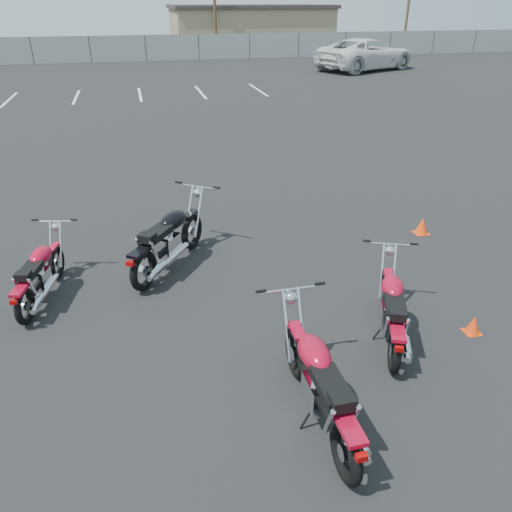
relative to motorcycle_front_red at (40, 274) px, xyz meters
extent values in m
plane|color=black|center=(3.09, -1.20, -0.44)|extent=(120.00, 120.00, 0.00)
torus|color=black|center=(0.14, 0.66, -0.16)|extent=(0.22, 0.56, 0.55)
cylinder|color=silver|center=(0.14, 0.66, -0.16)|extent=(0.12, 0.16, 0.15)
torus|color=black|center=(-0.16, -0.64, -0.16)|extent=(0.22, 0.56, 0.55)
cylinder|color=silver|center=(-0.16, -0.64, -0.16)|extent=(0.12, 0.16, 0.15)
cube|color=black|center=(-0.01, 0.01, -0.12)|extent=(0.30, 0.97, 0.06)
cube|color=silver|center=(-0.02, -0.04, -0.07)|extent=(0.33, 0.40, 0.28)
cylinder|color=silver|center=(-0.02, -0.04, 0.10)|extent=(0.23, 0.27, 0.24)
ellipsoid|color=#AC0A25|center=(0.03, 0.17, 0.23)|extent=(0.39, 0.58, 0.24)
cube|color=black|center=(-0.07, -0.26, 0.21)|extent=(0.35, 0.55, 0.09)
cube|color=black|center=(-0.12, -0.49, 0.25)|extent=(0.23, 0.21, 0.11)
cube|color=#AC0A25|center=(-0.16, -0.66, 0.13)|extent=(0.25, 0.41, 0.05)
cube|color=#AC0A25|center=(0.14, 0.66, 0.13)|extent=(0.19, 0.33, 0.04)
cylinder|color=silver|center=(-0.02, -0.53, 0.07)|extent=(0.08, 0.18, 0.36)
cylinder|color=silver|center=(-0.23, -0.48, 0.07)|extent=(0.08, 0.18, 0.36)
cylinder|color=silver|center=(0.08, -0.29, -0.18)|extent=(0.31, 1.01, 0.12)
cylinder|color=silver|center=(0.01, -0.58, -0.16)|extent=(0.18, 0.34, 0.12)
cylinder|color=silver|center=(0.25, 0.75, 0.14)|extent=(0.12, 0.37, 0.73)
cylinder|color=silver|center=(0.08, 0.79, 0.14)|extent=(0.12, 0.37, 0.73)
sphere|color=silver|center=(0.20, 0.91, 0.38)|extent=(0.18, 0.18, 0.15)
cylinder|color=silver|center=(0.20, 0.93, 0.47)|extent=(0.64, 0.17, 0.03)
cylinder|color=black|center=(0.51, 0.84, 0.51)|extent=(0.12, 0.06, 0.03)
cylinder|color=black|center=(-0.12, 0.98, 0.51)|extent=(0.12, 0.06, 0.03)
cylinder|color=black|center=(-0.15, -0.05, -0.30)|extent=(0.15, 0.05, 0.28)
cube|color=#990505|center=(-0.21, -0.90, 0.07)|extent=(0.10, 0.07, 0.06)
torus|color=black|center=(2.49, 1.25, -0.10)|extent=(0.49, 0.62, 0.67)
cylinder|color=silver|center=(2.49, 1.25, -0.10)|extent=(0.20, 0.21, 0.18)
torus|color=black|center=(1.55, -0.08, -0.10)|extent=(0.49, 0.62, 0.67)
cylinder|color=silver|center=(1.55, -0.08, -0.10)|extent=(0.20, 0.21, 0.18)
cube|color=black|center=(2.02, 0.58, -0.05)|extent=(0.77, 1.03, 0.07)
cube|color=silver|center=(1.99, 0.54, 0.01)|extent=(0.50, 0.53, 0.34)
cylinder|color=silver|center=(1.99, 0.54, 0.22)|extent=(0.35, 0.36, 0.30)
ellipsoid|color=black|center=(2.14, 0.75, 0.37)|extent=(0.66, 0.73, 0.29)
cube|color=black|center=(1.83, 0.31, 0.35)|extent=(0.60, 0.67, 0.11)
cube|color=black|center=(1.67, 0.08, 0.40)|extent=(0.32, 0.31, 0.13)
cube|color=black|center=(1.54, -0.10, 0.26)|extent=(0.44, 0.50, 0.06)
cube|color=black|center=(2.49, 1.25, 0.26)|extent=(0.34, 0.40, 0.04)
cylinder|color=silver|center=(1.76, -0.02, 0.18)|extent=(0.17, 0.20, 0.44)
cylinder|color=silver|center=(1.54, 0.13, 0.18)|extent=(0.17, 0.20, 0.44)
cylinder|color=silver|center=(1.98, 0.20, -0.12)|extent=(0.80, 1.07, 0.14)
cylinder|color=silver|center=(1.77, -0.09, -0.10)|extent=(0.34, 0.40, 0.15)
cylinder|color=silver|center=(2.65, 1.30, 0.26)|extent=(0.30, 0.40, 0.89)
cylinder|color=silver|center=(2.49, 1.42, 0.26)|extent=(0.30, 0.40, 0.89)
sphere|color=silver|center=(2.67, 1.51, 0.55)|extent=(0.25, 0.25, 0.18)
cylinder|color=silver|center=(2.69, 1.53, 0.67)|extent=(0.66, 0.48, 0.03)
cylinder|color=black|center=(3.00, 1.28, 0.71)|extent=(0.13, 0.11, 0.04)
cylinder|color=black|center=(2.35, 1.73, 0.71)|extent=(0.13, 0.11, 0.04)
cylinder|color=black|center=(1.83, 0.58, -0.27)|extent=(0.16, 0.12, 0.34)
cube|color=#990505|center=(1.37, -0.34, 0.18)|extent=(0.13, 0.12, 0.07)
torus|color=black|center=(5.07, -1.55, -0.14)|extent=(0.32, 0.58, 0.59)
cylinder|color=silver|center=(5.07, -1.55, -0.14)|extent=(0.15, 0.18, 0.16)
torus|color=black|center=(4.53, -2.86, -0.14)|extent=(0.32, 0.58, 0.59)
cylinder|color=silver|center=(4.53, -2.86, -0.14)|extent=(0.15, 0.18, 0.16)
cube|color=black|center=(4.80, -2.20, -0.10)|extent=(0.48, 0.99, 0.06)
cube|color=silver|center=(4.78, -2.25, -0.05)|extent=(0.39, 0.45, 0.29)
cylinder|color=silver|center=(4.78, -2.25, 0.13)|extent=(0.27, 0.30, 0.26)
ellipsoid|color=#AC0A25|center=(4.87, -2.04, 0.27)|extent=(0.49, 0.64, 0.25)
cube|color=black|center=(4.69, -2.47, 0.25)|extent=(0.44, 0.59, 0.10)
cube|color=black|center=(4.59, -2.70, 0.29)|extent=(0.27, 0.24, 0.12)
cube|color=#AC0A25|center=(4.52, -2.87, 0.17)|extent=(0.32, 0.45, 0.05)
cube|color=#AC0A25|center=(5.07, -1.55, 0.17)|extent=(0.24, 0.36, 0.04)
cylinder|color=silver|center=(4.69, -2.77, 0.10)|extent=(0.11, 0.18, 0.38)
cylinder|color=silver|center=(4.47, -2.68, 0.10)|extent=(0.11, 0.18, 0.38)
cylinder|color=silver|center=(4.83, -2.53, -0.16)|extent=(0.49, 1.03, 0.13)
cylinder|color=silver|center=(4.71, -2.82, -0.14)|extent=(0.24, 0.36, 0.13)
cylinder|color=silver|center=(5.20, -1.47, 0.17)|extent=(0.19, 0.38, 0.77)
cylinder|color=silver|center=(5.03, -1.41, 0.17)|extent=(0.19, 0.38, 0.77)
sphere|color=silver|center=(5.17, -1.29, 0.42)|extent=(0.20, 0.20, 0.16)
cylinder|color=silver|center=(5.18, -1.28, 0.52)|extent=(0.64, 0.29, 0.03)
cylinder|color=black|center=(5.49, -1.43, 0.56)|extent=(0.12, 0.08, 0.04)
cylinder|color=black|center=(4.86, -1.16, 0.56)|extent=(0.12, 0.08, 0.04)
cylinder|color=black|center=(4.63, -2.24, -0.29)|extent=(0.15, 0.08, 0.29)
cube|color=#990505|center=(4.42, -3.11, 0.10)|extent=(0.11, 0.09, 0.06)
torus|color=black|center=(3.30, -2.64, -0.11)|extent=(0.12, 0.64, 0.64)
cylinder|color=silver|center=(3.30, -2.64, -0.11)|extent=(0.11, 0.17, 0.17)
torus|color=black|center=(3.31, -4.19, -0.11)|extent=(0.12, 0.64, 0.64)
cylinder|color=silver|center=(3.31, -4.19, -0.11)|extent=(0.11, 0.17, 0.17)
cube|color=black|center=(3.31, -3.42, -0.07)|extent=(0.11, 1.13, 0.06)
cube|color=silver|center=(3.31, -3.47, -0.01)|extent=(0.30, 0.41, 0.32)
cylinder|color=silver|center=(3.31, -3.47, 0.19)|extent=(0.22, 0.27, 0.28)
ellipsoid|color=#AC0A25|center=(3.31, -3.22, 0.34)|extent=(0.33, 0.62, 0.27)
cube|color=black|center=(3.31, -3.74, 0.31)|extent=(0.28, 0.59, 0.11)
cube|color=black|center=(3.31, -4.01, 0.36)|extent=(0.24, 0.19, 0.13)
cube|color=#AC0A25|center=(3.31, -4.22, 0.22)|extent=(0.19, 0.45, 0.05)
cube|color=#AC0A25|center=(3.30, -2.64, 0.22)|extent=(0.14, 0.37, 0.04)
cylinder|color=silver|center=(3.44, -4.03, 0.15)|extent=(0.05, 0.20, 0.42)
cylinder|color=silver|center=(3.18, -4.03, 0.15)|extent=(0.05, 0.20, 0.42)
cylinder|color=silver|center=(3.48, -3.74, -0.14)|extent=(0.10, 1.18, 0.14)
cylinder|color=silver|center=(3.48, -4.08, -0.11)|extent=(0.13, 0.38, 0.14)
cylinder|color=silver|center=(3.40, -2.51, 0.23)|extent=(0.05, 0.43, 0.85)
cylinder|color=silver|center=(3.21, -2.51, 0.23)|extent=(0.05, 0.43, 0.85)
sphere|color=silver|center=(3.30, -2.34, 0.51)|extent=(0.17, 0.17, 0.17)
cylinder|color=silver|center=(3.30, -2.32, 0.61)|extent=(0.75, 0.04, 0.03)
cylinder|color=black|center=(3.68, -2.34, 0.66)|extent=(0.13, 0.04, 0.04)
cylinder|color=black|center=(2.93, -2.34, 0.66)|extent=(0.13, 0.04, 0.04)
cylinder|color=black|center=(3.16, -3.52, -0.28)|extent=(0.17, 0.03, 0.32)
cube|color=#990505|center=(3.31, -4.49, 0.15)|extent=(0.11, 0.06, 0.06)
cone|color=#FD410D|center=(7.06, 0.81, -0.26)|extent=(0.26, 0.26, 0.32)
cube|color=#FD410D|center=(7.06, 0.81, -0.43)|extent=(0.28, 0.28, 0.01)
cone|color=#FD410D|center=(6.01, -2.39, -0.30)|extent=(0.21, 0.21, 0.26)
cube|color=#FD410D|center=(6.01, -2.39, -0.43)|extent=(0.22, 0.22, 0.01)
cube|color=gray|center=(3.09, 33.80, 0.46)|extent=(80.00, 0.04, 1.80)
cylinder|color=black|center=(-4.91, 33.80, 0.46)|extent=(0.06, 0.06, 1.80)
cylinder|color=black|center=(-0.91, 33.80, 0.46)|extent=(0.06, 0.06, 1.80)
cylinder|color=black|center=(3.09, 33.80, 0.46)|extent=(0.06, 0.06, 1.80)
cylinder|color=black|center=(7.09, 33.80, 0.46)|extent=(0.06, 0.06, 1.80)
cylinder|color=black|center=(11.09, 33.80, 0.46)|extent=(0.06, 0.06, 1.80)
cylinder|color=black|center=(15.09, 33.80, 0.46)|extent=(0.06, 0.06, 1.80)
cylinder|color=black|center=(19.09, 33.80, 0.46)|extent=(0.06, 0.06, 1.80)
cylinder|color=black|center=(23.09, 33.80, 0.46)|extent=(0.06, 0.06, 1.80)
cylinder|color=black|center=(27.09, 33.80, 0.46)|extent=(0.06, 0.06, 1.80)
cylinder|color=black|center=(31.09, 33.80, 0.46)|extent=(0.06, 0.06, 1.80)
cube|color=#92815E|center=(13.09, 42.80, 1.26)|extent=(14.00, 9.00, 3.40)
cube|color=#3A3230|center=(13.09, 42.80, 3.11)|extent=(14.40, 9.40, 0.30)
cube|color=silver|center=(-3.91, 18.80, -0.43)|extent=(0.12, 4.00, 0.01)
cube|color=silver|center=(-0.91, 18.80, -0.43)|extent=(0.12, 4.00, 0.01)
cube|color=silver|center=(2.09, 18.80, -0.43)|extent=(0.12, 4.00, 0.01)
cube|color=silver|center=(5.09, 18.80, -0.43)|extent=(0.12, 4.00, 0.01)
cube|color=silver|center=(8.09, 18.80, -0.43)|extent=(0.12, 4.00, 0.01)
imported|color=silver|center=(16.83, 24.95, 1.10)|extent=(6.19, 8.68, 3.06)
camera|label=1|loc=(1.67, -7.30, 3.78)|focal=35.00mm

